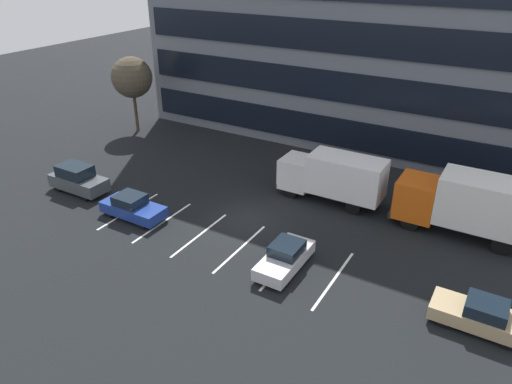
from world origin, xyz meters
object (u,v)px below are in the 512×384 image
suv_charcoal (78,179)px  bare_tree (132,78)px  sedan_navy (133,207)px  box_truck_orange (470,203)px  box_truck_white (333,176)px  sedan_silver (285,257)px  sedan_tan (480,315)px

suv_charcoal → bare_tree: 12.95m
sedan_navy → bare_tree: (-10.81, 12.01, 4.18)m
box_truck_orange → bare_tree: (-28.89, 3.68, 2.81)m
box_truck_white → box_truck_orange: bearing=0.2°
sedan_silver → sedan_navy: bearing=-179.7°
suv_charcoal → sedan_silver: 16.34m
sedan_tan → sedan_silver: (-9.38, -0.42, -0.01)m
box_truck_orange → sedan_tan: bearing=-76.5°
sedan_navy → sedan_tan: bearing=1.4°
box_truck_white → sedan_tan: box_truck_white is taller
box_truck_white → bare_tree: 21.14m
sedan_navy → sedan_silver: 10.59m
box_truck_white → sedan_navy: (-9.78, -8.30, -1.13)m
box_truck_white → sedan_tan: bearing=-37.5°
sedan_silver → bare_tree: 24.87m
sedan_navy → sedan_silver: bearing=0.3°
box_truck_orange → sedan_navy: size_ratio=1.92×
bare_tree → box_truck_white: bearing=-10.2°
box_truck_orange → sedan_navy: 19.95m
sedan_silver → bare_tree: size_ratio=0.60×
box_truck_orange → sedan_tan: box_truck_orange is taller
sedan_silver → bare_tree: bare_tree is taller
sedan_navy → box_truck_white: bearing=40.3°
box_truck_white → bare_tree: (-20.59, 3.71, 3.05)m
suv_charcoal → sedan_silver: (16.32, -0.72, -0.23)m
sedan_tan → sedan_silver: sedan_tan is taller
sedan_tan → sedan_navy: size_ratio=0.98×
box_truck_orange → sedan_tan: size_ratio=1.96×
sedan_navy → bare_tree: bearing=132.0°
bare_tree → suv_charcoal: bearing=-65.7°
box_truck_white → sedan_navy: box_truck_white is taller
sedan_silver → box_truck_white: bearing=95.6°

